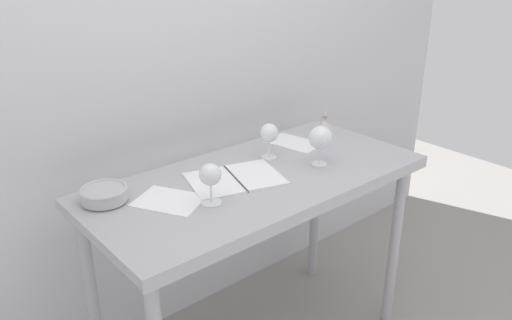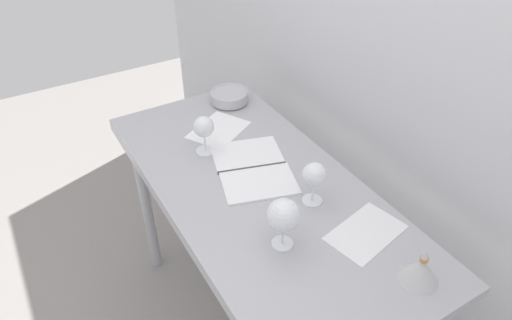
# 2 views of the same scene
# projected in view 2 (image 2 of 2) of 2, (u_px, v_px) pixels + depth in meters

# --- Properties ---
(back_wall) EXTENTS (3.80, 0.04, 2.60)m
(back_wall) POSITION_uv_depth(u_px,v_px,m) (383.00, 49.00, 1.58)
(back_wall) COLOR silver
(back_wall) RESTS_ON ground_plane
(steel_counter) EXTENTS (1.40, 0.65, 0.90)m
(steel_counter) POSITION_uv_depth(u_px,v_px,m) (259.00, 208.00, 1.68)
(steel_counter) COLOR #AAAAAF
(steel_counter) RESTS_ON ground_plane
(wine_glass_near_left) EXTENTS (0.08, 0.08, 0.15)m
(wine_glass_near_left) POSITION_uv_depth(u_px,v_px,m) (204.00, 128.00, 1.72)
(wine_glass_near_left) COLOR white
(wine_glass_near_left) RESTS_ON steel_counter
(wine_glass_far_right) EXTENTS (0.08, 0.08, 0.15)m
(wine_glass_far_right) POSITION_uv_depth(u_px,v_px,m) (314.00, 176.00, 1.49)
(wine_glass_far_right) COLOR white
(wine_glass_far_right) RESTS_ON steel_counter
(wine_glass_near_right) EXTENTS (0.10, 0.10, 0.17)m
(wine_glass_near_right) POSITION_uv_depth(u_px,v_px,m) (284.00, 216.00, 1.33)
(wine_glass_near_right) COLOR white
(wine_glass_near_right) RESTS_ON steel_counter
(open_notebook) EXTENTS (0.42, 0.35, 0.01)m
(open_notebook) POSITION_uv_depth(u_px,v_px,m) (252.00, 168.00, 1.69)
(open_notebook) COLOR white
(open_notebook) RESTS_ON steel_counter
(tasting_sheet_upper) EXTENTS (0.27, 0.29, 0.00)m
(tasting_sheet_upper) POSITION_uv_depth(u_px,v_px,m) (219.00, 130.00, 1.90)
(tasting_sheet_upper) COLOR white
(tasting_sheet_upper) RESTS_ON steel_counter
(tasting_sheet_lower) EXTENTS (0.20, 0.27, 0.00)m
(tasting_sheet_lower) POSITION_uv_depth(u_px,v_px,m) (366.00, 233.00, 1.44)
(tasting_sheet_lower) COLOR white
(tasting_sheet_lower) RESTS_ON steel_counter
(tasting_bowl) EXTENTS (0.17, 0.17, 0.06)m
(tasting_bowl) POSITION_uv_depth(u_px,v_px,m) (229.00, 96.00, 2.07)
(tasting_bowl) COLOR #DBCC66
(tasting_bowl) RESTS_ON steel_counter
(decanter_funnel) EXTENTS (0.11, 0.11, 0.12)m
(decanter_funnel) POSITION_uv_depth(u_px,v_px,m) (421.00, 270.00, 1.27)
(decanter_funnel) COLOR #BDBDBD
(decanter_funnel) RESTS_ON steel_counter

